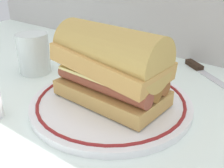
{
  "coord_description": "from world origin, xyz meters",
  "views": [
    {
      "loc": [
        0.26,
        -0.32,
        0.26
      ],
      "look_at": [
        0.0,
        0.03,
        0.04
      ],
      "focal_mm": 44.25,
      "sensor_mm": 36.0,
      "label": 1
    }
  ],
  "objects": [
    {
      "name": "drinking_glass",
      "position": [
        -0.23,
        0.05,
        0.04
      ],
      "size": [
        0.07,
        0.07,
        0.09
      ],
      "color": "silver",
      "rests_on": "ground_plane"
    },
    {
      "name": "butter_knife",
      "position": [
        0.08,
        0.27,
        0.0
      ],
      "size": [
        0.14,
        0.11,
        0.01
      ],
      "color": "silver",
      "rests_on": "ground_plane"
    },
    {
      "name": "sausage_sandwich",
      "position": [
        0.0,
        0.03,
        0.08
      ],
      "size": [
        0.2,
        0.11,
        0.13
      ],
      "rotation": [
        0.0,
        0.0,
        -0.05
      ],
      "color": "tan",
      "rests_on": "plate"
    },
    {
      "name": "ground_plane",
      "position": [
        0.0,
        0.0,
        0.0
      ],
      "size": [
        1.5,
        1.5,
        0.0
      ],
      "primitive_type": "plane",
      "color": "white"
    },
    {
      "name": "plate",
      "position": [
        0.0,
        0.03,
        0.01
      ],
      "size": [
        0.29,
        0.29,
        0.01
      ],
      "color": "white",
      "rests_on": "ground_plane"
    }
  ]
}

